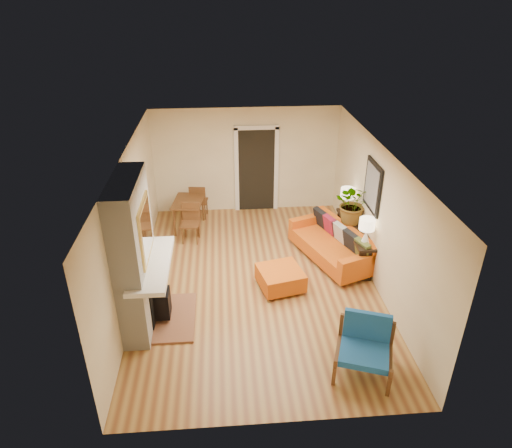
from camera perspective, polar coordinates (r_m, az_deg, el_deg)
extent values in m
plane|color=#B58945|center=(8.94, 0.10, -7.13)|extent=(6.50, 6.50, 0.00)
plane|color=white|center=(7.75, 0.12, 8.83)|extent=(6.50, 6.50, 0.00)
plane|color=#F8EAC2|center=(11.24, -1.24, 7.94)|extent=(4.50, 0.00, 4.50)
plane|color=#F8EAC2|center=(5.60, 2.90, -15.24)|extent=(4.50, 0.00, 4.50)
plane|color=#F8EAC2|center=(8.41, -15.36, -0.30)|extent=(0.00, 6.50, 6.50)
plane|color=#F8EAC2|center=(8.72, 15.01, 0.81)|extent=(0.00, 6.50, 6.50)
cube|color=black|center=(11.32, 0.05, 6.73)|extent=(0.88, 0.06, 2.10)
cube|color=white|center=(11.28, -2.44, 6.63)|extent=(0.10, 0.08, 2.18)
cube|color=white|center=(11.35, 2.54, 6.78)|extent=(0.10, 0.08, 2.18)
cube|color=white|center=(10.96, 0.06, 11.98)|extent=(1.08, 0.08, 0.10)
cube|color=black|center=(8.87, 14.39, 4.56)|extent=(0.04, 0.85, 0.95)
cube|color=slate|center=(8.86, 14.24, 4.56)|extent=(0.01, 0.70, 0.80)
cube|color=black|center=(8.65, -14.84, 1.50)|extent=(0.06, 0.95, 0.02)
cube|color=black|center=(8.53, -15.08, 3.31)|extent=(0.06, 0.95, 0.02)
cube|color=white|center=(7.24, -15.52, -0.05)|extent=(0.42, 1.50, 1.48)
cube|color=white|center=(7.91, -14.34, -8.40)|extent=(0.42, 1.50, 1.12)
cube|color=white|center=(7.56, -12.96, -4.94)|extent=(0.60, 1.68, 0.08)
cube|color=black|center=(7.94, -12.70, -9.02)|extent=(0.03, 0.72, 0.78)
cube|color=brown|center=(8.16, -10.30, -11.41)|extent=(0.75, 1.30, 0.04)
cube|color=black|center=(7.99, -11.79, -9.64)|extent=(0.30, 0.36, 0.48)
cylinder|color=black|center=(7.74, -12.10, -7.05)|extent=(0.10, 0.10, 0.40)
cube|color=gold|center=(7.25, -13.67, -0.75)|extent=(0.04, 0.95, 0.95)
cube|color=silver|center=(7.25, -13.52, -0.74)|extent=(0.01, 0.82, 0.82)
cylinder|color=silver|center=(8.92, 10.59, -7.38)|extent=(0.05, 0.05, 0.10)
cylinder|color=silver|center=(9.29, 14.02, -6.24)|extent=(0.05, 0.05, 0.10)
cylinder|color=silver|center=(10.18, 4.81, -2.18)|extent=(0.05, 0.05, 0.10)
cylinder|color=silver|center=(10.50, 8.02, -1.37)|extent=(0.05, 0.05, 0.10)
cube|color=orange|center=(9.60, 9.28, -3.15)|extent=(1.54, 2.21, 0.29)
cube|color=orange|center=(9.62, 11.09, -1.08)|extent=(0.91, 1.97, 0.34)
cube|color=orange|center=(8.85, 12.74, -4.57)|extent=(0.88, 0.47, 0.19)
cube|color=orange|center=(10.15, 6.48, 0.44)|extent=(0.88, 0.47, 0.19)
cube|color=#4B5424|center=(9.00, 13.26, -3.16)|extent=(0.32, 0.43, 0.40)
cube|color=black|center=(9.26, 11.81, -2.06)|extent=(0.32, 0.43, 0.40)
cube|color=#ACADA8|center=(9.53, 10.45, -1.02)|extent=(0.32, 0.43, 0.40)
cube|color=maroon|center=(9.77, 9.33, -0.16)|extent=(0.32, 0.43, 0.40)
cube|color=black|center=(10.05, 8.10, 0.77)|extent=(0.32, 0.43, 0.40)
cylinder|color=silver|center=(8.43, 1.77, -9.33)|extent=(0.04, 0.04, 0.06)
cylinder|color=silver|center=(8.63, 5.77, -8.50)|extent=(0.04, 0.04, 0.06)
cylinder|color=silver|center=(8.92, 0.40, -7.00)|extent=(0.04, 0.04, 0.06)
cylinder|color=silver|center=(9.10, 4.20, -6.28)|extent=(0.04, 0.04, 0.06)
cube|color=orange|center=(8.65, 3.07, -6.69)|extent=(0.94, 0.94, 0.33)
cube|color=brown|center=(7.10, 10.16, -15.36)|extent=(0.32, 0.76, 0.05)
cube|color=brown|center=(6.91, 9.77, -17.80)|extent=(0.07, 0.07, 0.46)
cube|color=brown|center=(7.32, 10.49, -13.24)|extent=(0.07, 0.07, 0.74)
cube|color=brown|center=(7.12, 16.45, -16.09)|extent=(0.32, 0.76, 0.05)
cube|color=brown|center=(6.93, 16.33, -18.55)|extent=(0.07, 0.07, 0.46)
cube|color=brown|center=(7.34, 16.54, -13.95)|extent=(0.07, 0.07, 0.74)
cube|color=#1C4AA9|center=(7.06, 13.36, -15.37)|extent=(0.87, 0.85, 0.11)
cube|color=#1C4AA9|center=(7.13, 13.74, -12.19)|extent=(0.71, 0.40, 0.43)
cube|color=brown|center=(10.61, -8.48, 2.81)|extent=(0.77, 1.01, 0.04)
cylinder|color=brown|center=(10.47, -10.15, 0.14)|extent=(0.05, 0.05, 0.67)
cylinder|color=brown|center=(10.36, -7.33, 0.07)|extent=(0.05, 0.05, 0.67)
cylinder|color=brown|center=(11.17, -9.30, 2.05)|extent=(0.05, 0.05, 0.67)
cylinder|color=brown|center=(11.07, -6.65, 2.01)|extent=(0.05, 0.05, 0.67)
cube|color=brown|center=(10.17, -8.22, -0.03)|extent=(0.44, 0.44, 0.04)
cube|color=brown|center=(10.23, -8.12, 1.61)|extent=(0.39, 0.09, 0.43)
cylinder|color=brown|center=(10.16, -9.18, -1.50)|extent=(0.03, 0.03, 0.41)
cylinder|color=brown|center=(10.10, -7.42, -1.55)|extent=(0.03, 0.03, 0.41)
cylinder|color=brown|center=(10.44, -8.85, -0.65)|extent=(0.03, 0.03, 0.41)
cylinder|color=brown|center=(10.38, -7.13, -0.69)|extent=(0.03, 0.03, 0.41)
cube|color=brown|center=(11.24, -7.13, 2.86)|extent=(0.44, 0.44, 0.04)
cube|color=brown|center=(10.97, -7.35, 3.55)|extent=(0.39, 0.09, 0.43)
cylinder|color=brown|center=(11.22, -7.99, 1.53)|extent=(0.03, 0.03, 0.41)
cylinder|color=brown|center=(11.16, -6.39, 1.50)|extent=(0.03, 0.03, 0.41)
cylinder|color=brown|center=(11.50, -7.72, 2.23)|extent=(0.03, 0.03, 0.41)
cylinder|color=brown|center=(11.44, -6.15, 2.21)|extent=(0.03, 0.03, 0.41)
cube|color=black|center=(9.52, 12.27, -0.54)|extent=(0.34, 1.85, 0.05)
cube|color=black|center=(9.01, 13.48, -5.12)|extent=(0.30, 0.04, 0.68)
cube|color=black|center=(10.41, 10.84, -0.07)|extent=(0.30, 0.04, 0.68)
cone|color=white|center=(8.88, 13.53, -1.59)|extent=(0.18, 0.18, 0.30)
cylinder|color=white|center=(8.80, 13.66, -0.57)|extent=(0.03, 0.03, 0.06)
cylinder|color=#FFEABF|center=(8.75, 13.73, 0.00)|extent=(0.30, 0.30, 0.22)
cone|color=white|center=(10.09, 11.23, 2.37)|extent=(0.18, 0.18, 0.30)
cylinder|color=white|center=(10.02, 11.32, 3.30)|extent=(0.03, 0.03, 0.06)
cylinder|color=#FFEABF|center=(9.98, 11.38, 3.83)|extent=(0.30, 0.30, 0.22)
imported|color=#1E5919|center=(9.51, 12.12, 2.56)|extent=(0.85, 0.76, 0.87)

